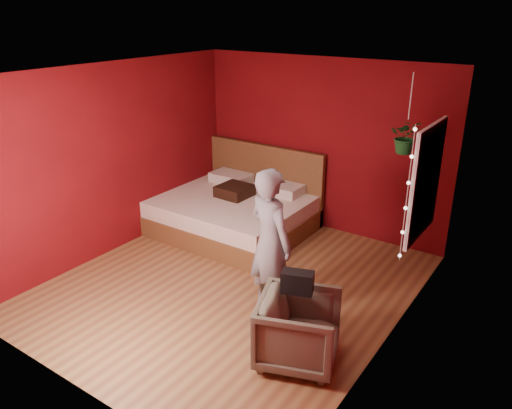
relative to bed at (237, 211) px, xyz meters
name	(u,v)px	position (x,y,z in m)	size (l,w,h in m)	color
floor	(232,285)	(0.95, -1.38, -0.31)	(4.50, 4.50, 0.00)	olive
room_walls	(230,156)	(0.95, -1.38, 1.37)	(4.04, 4.54, 2.62)	maroon
window	(426,182)	(2.92, -0.48, 1.19)	(0.05, 0.97, 1.27)	white
fairy_lights	(407,196)	(2.89, -1.01, 1.19)	(0.04, 0.04, 1.45)	silver
bed	(237,211)	(0.00, 0.00, 0.00)	(2.16, 1.84, 1.19)	brown
person	(270,242)	(1.62, -1.56, 0.54)	(0.62, 0.41, 1.70)	slate
armchair	(299,330)	(2.34, -2.15, 0.04)	(0.75, 0.77, 0.70)	#676552
handbag	(297,282)	(2.26, -2.06, 0.50)	(0.31, 0.15, 0.22)	black
throw_pillow	(235,191)	(-0.04, 0.02, 0.31)	(0.47, 0.47, 0.17)	black
hanging_plant	(406,136)	(2.56, -0.19, 1.58)	(0.43, 0.40, 0.91)	silver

